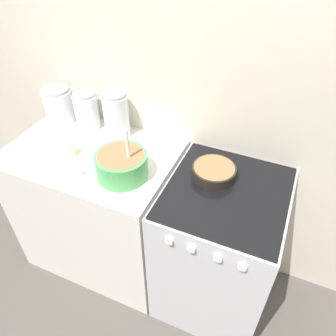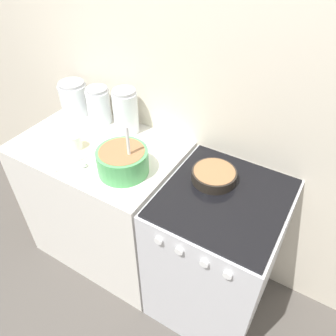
{
  "view_description": "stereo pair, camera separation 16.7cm",
  "coord_description": "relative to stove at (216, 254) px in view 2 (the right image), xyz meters",
  "views": [
    {
      "loc": [
        0.51,
        -0.85,
        2.07
      ],
      "look_at": [
        0.01,
        0.32,
        0.99
      ],
      "focal_mm": 35.0,
      "sensor_mm": 36.0,
      "label": 1
    },
    {
      "loc": [
        0.66,
        -0.77,
        2.07
      ],
      "look_at": [
        0.01,
        0.32,
        0.99
      ],
      "focal_mm": 35.0,
      "sensor_mm": 36.0,
      "label": 2
    }
  ],
  "objects": [
    {
      "name": "mixing_bowl",
      "position": [
        -0.53,
        -0.1,
        0.54
      ],
      "size": [
        0.27,
        0.27,
        0.29
      ],
      "color": "#4CA559",
      "rests_on": "countertop_cabinet"
    },
    {
      "name": "countertop_cabinet",
      "position": [
        -0.8,
        0.0,
        0.0
      ],
      "size": [
        0.96,
        0.66,
        0.94
      ],
      "color": "silver",
      "rests_on": "ground_plane"
    },
    {
      "name": "stove",
      "position": [
        0.0,
        0.0,
        0.0
      ],
      "size": [
        0.61,
        0.67,
        0.94
      ],
      "color": "silver",
      "rests_on": "ground_plane"
    },
    {
      "name": "ground_plane",
      "position": [
        -0.32,
        -0.33,
        -0.47
      ],
      "size": [
        12.0,
        12.0,
        0.0
      ],
      "primitive_type": "plane",
      "color": "#4C4742"
    },
    {
      "name": "measuring_spoon",
      "position": [
        -0.75,
        -0.18,
        0.48
      ],
      "size": [
        0.12,
        0.04,
        0.04
      ],
      "color": "white",
      "rests_on": "countertop_cabinet"
    },
    {
      "name": "storage_jar_right",
      "position": [
        -0.74,
        0.22,
        0.59
      ],
      "size": [
        0.15,
        0.15,
        0.27
      ],
      "color": "silver",
      "rests_on": "countertop_cabinet"
    },
    {
      "name": "recipe_page",
      "position": [
        -0.89,
        -0.14,
        0.47
      ],
      "size": [
        0.27,
        0.34,
        0.01
      ],
      "color": "beige",
      "rests_on": "countertop_cabinet"
    },
    {
      "name": "baking_pan",
      "position": [
        -0.1,
        0.08,
        0.5
      ],
      "size": [
        0.23,
        0.23,
        0.06
      ],
      "color": "black",
      "rests_on": "stove"
    },
    {
      "name": "storage_jar_middle",
      "position": [
        -0.95,
        0.22,
        0.57
      ],
      "size": [
        0.14,
        0.14,
        0.23
      ],
      "color": "silver",
      "rests_on": "countertop_cabinet"
    },
    {
      "name": "tin_can",
      "position": [
        -0.89,
        -0.08,
        0.51
      ],
      "size": [
        0.08,
        0.08,
        0.09
      ],
      "color": "silver",
      "rests_on": "countertop_cabinet"
    },
    {
      "name": "storage_jar_left",
      "position": [
        -1.16,
        0.22,
        0.56
      ],
      "size": [
        0.18,
        0.18,
        0.22
      ],
      "color": "silver",
      "rests_on": "countertop_cabinet"
    },
    {
      "name": "wall_back",
      "position": [
        -0.32,
        0.35,
        0.73
      ],
      "size": [
        4.92,
        0.05,
        2.4
      ],
      "color": "beige",
      "rests_on": "ground_plane"
    }
  ]
}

